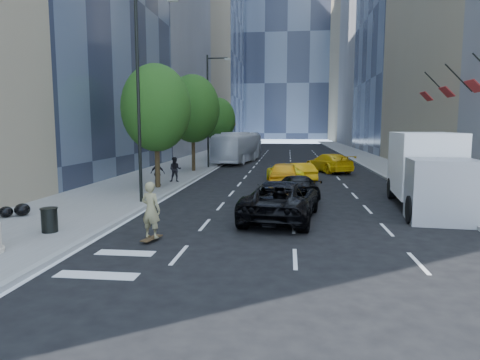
# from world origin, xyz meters

# --- Properties ---
(ground) EXTENTS (160.00, 160.00, 0.00)m
(ground) POSITION_xyz_m (0.00, 0.00, 0.00)
(ground) COLOR black
(ground) RESTS_ON ground
(sidewalk_left) EXTENTS (6.00, 120.00, 0.15)m
(sidewalk_left) POSITION_xyz_m (-9.00, 30.00, 0.07)
(sidewalk_left) COLOR slate
(sidewalk_left) RESTS_ON ground
(sidewalk_right) EXTENTS (4.00, 120.00, 0.15)m
(sidewalk_right) POSITION_xyz_m (10.00, 30.00, 0.07)
(sidewalk_right) COLOR slate
(sidewalk_right) RESTS_ON ground
(tower_left_end) EXTENTS (20.00, 28.00, 60.00)m
(tower_left_end) POSITION_xyz_m (-22.00, 92.00, 30.00)
(tower_left_end) COLOR #282E3F
(tower_left_end) RESTS_ON ground
(tower_right_far) EXTENTS (20.00, 24.00, 50.00)m
(tower_right_far) POSITION_xyz_m (22.00, 98.00, 25.00)
(tower_right_far) COLOR gray
(tower_right_far) RESTS_ON ground
(lamp_near) EXTENTS (2.13, 0.22, 10.00)m
(lamp_near) POSITION_xyz_m (-6.32, 4.00, 5.81)
(lamp_near) COLOR black
(lamp_near) RESTS_ON sidewalk_left
(lamp_far) EXTENTS (2.13, 0.22, 10.00)m
(lamp_far) POSITION_xyz_m (-6.32, 22.00, 5.81)
(lamp_far) COLOR black
(lamp_far) RESTS_ON sidewalk_left
(tree_near) EXTENTS (4.20, 4.20, 7.46)m
(tree_near) POSITION_xyz_m (-7.20, 9.00, 4.97)
(tree_near) COLOR black
(tree_near) RESTS_ON sidewalk_left
(tree_mid) EXTENTS (4.50, 4.50, 7.99)m
(tree_mid) POSITION_xyz_m (-7.20, 19.00, 5.32)
(tree_mid) COLOR black
(tree_mid) RESTS_ON sidewalk_left
(tree_far) EXTENTS (3.90, 3.90, 6.92)m
(tree_far) POSITION_xyz_m (-7.20, 32.00, 4.62)
(tree_far) COLOR black
(tree_far) RESTS_ON sidewalk_left
(traffic_signal) EXTENTS (2.48, 0.53, 5.20)m
(traffic_signal) POSITION_xyz_m (-6.40, 40.00, 4.23)
(traffic_signal) COLOR black
(traffic_signal) RESTS_ON sidewalk_left
(facade_flags) EXTENTS (1.85, 13.30, 2.05)m
(facade_flags) POSITION_xyz_m (10.64, 10.00, 6.18)
(facade_flags) COLOR black
(facade_flags) RESTS_ON ground
(skateboarder) EXTENTS (0.80, 0.63, 1.92)m
(skateboarder) POSITION_xyz_m (-3.82, -2.61, 0.96)
(skateboarder) COLOR #837B52
(skateboarder) RESTS_ON ground
(black_sedan_lincoln) EXTENTS (3.52, 6.24, 1.64)m
(black_sedan_lincoln) POSITION_xyz_m (0.50, 1.36, 0.82)
(black_sedan_lincoln) COLOR black
(black_sedan_lincoln) RESTS_ON ground
(black_sedan_mercedes) EXTENTS (2.74, 4.67, 1.27)m
(black_sedan_mercedes) POSITION_xyz_m (1.20, 6.73, 0.64)
(black_sedan_mercedes) COLOR black
(black_sedan_mercedes) RESTS_ON ground
(taxi_a) EXTENTS (1.99, 4.74, 1.60)m
(taxi_a) POSITION_xyz_m (0.50, 11.50, 0.80)
(taxi_a) COLOR #FFAA0D
(taxi_a) RESTS_ON ground
(taxi_b) EXTENTS (2.46, 4.26, 1.33)m
(taxi_b) POSITION_xyz_m (1.55, 14.00, 0.66)
(taxi_b) COLOR orange
(taxi_b) RESTS_ON ground
(taxi_c) EXTENTS (2.73, 5.13, 1.37)m
(taxi_c) POSITION_xyz_m (0.50, 13.00, 0.69)
(taxi_c) COLOR #FFEB0D
(taxi_c) RESTS_ON ground
(taxi_d) EXTENTS (4.24, 5.87, 1.58)m
(taxi_d) POSITION_xyz_m (4.20, 20.50, 0.79)
(taxi_d) COLOR yellow
(taxi_d) RESTS_ON ground
(city_bus) EXTENTS (4.21, 11.93, 3.25)m
(city_bus) POSITION_xyz_m (-4.61, 29.38, 1.63)
(city_bus) COLOR white
(city_bus) RESTS_ON ground
(box_truck) EXTENTS (3.43, 7.72, 3.58)m
(box_truck) POSITION_xyz_m (7.23, 4.34, 1.82)
(box_truck) COLOR white
(box_truck) RESTS_ON ground
(pedestrian_a) EXTENTS (0.88, 0.73, 1.67)m
(pedestrian_a) POSITION_xyz_m (-6.80, 11.63, 0.99)
(pedestrian_a) COLOR black
(pedestrian_a) RESTS_ON sidewalk_left
(pedestrian_b) EXTENTS (0.95, 0.45, 1.58)m
(pedestrian_b) POSITION_xyz_m (-7.41, 9.69, 0.94)
(pedestrian_b) COLOR black
(pedestrian_b) RESTS_ON sidewalk_left
(trash_can) EXTENTS (0.56, 0.56, 0.83)m
(trash_can) POSITION_xyz_m (-7.64, -2.33, 0.57)
(trash_can) COLOR black
(trash_can) RESTS_ON sidewalk_left
(garbage_bags) EXTENTS (1.05, 1.01, 0.52)m
(garbage_bags) POSITION_xyz_m (-10.52, 0.04, 0.40)
(garbage_bags) COLOR black
(garbage_bags) RESTS_ON sidewalk_left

